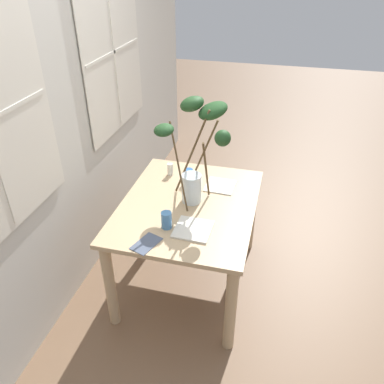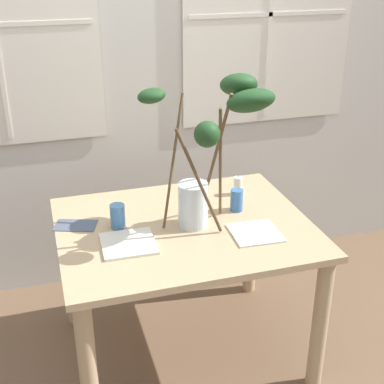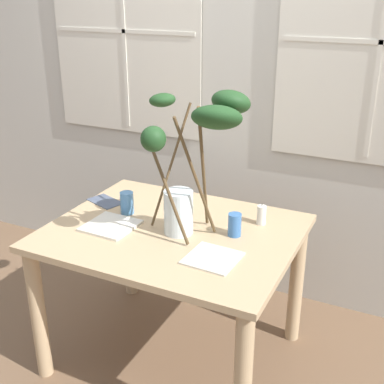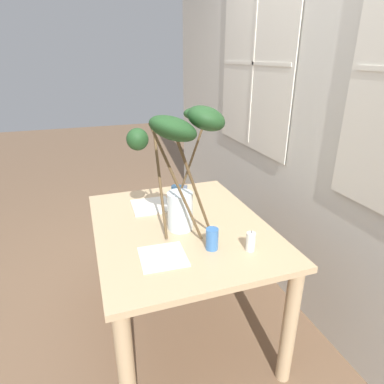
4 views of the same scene
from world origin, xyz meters
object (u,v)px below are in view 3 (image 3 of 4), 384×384
Objects in this scene: drinking_glass_blue_left at (127,203)px; drinking_glass_blue_right at (235,225)px; pillar_candle at (261,215)px; dining_table at (173,253)px; plate_square_right at (212,258)px; plate_square_left at (111,226)px; vase_with_branches at (195,154)px.

drinking_glass_blue_right is (0.59, 0.01, -0.00)m from drinking_glass_blue_left.
drinking_glass_blue_right is at bearing -113.19° from pillar_candle.
dining_table is 0.36m from plate_square_right.
plate_square_left is at bearing 173.10° from plate_square_right.
plate_square_left is at bearing -151.57° from pillar_candle.
vase_with_branches is at bearing 137.16° from plate_square_right.
vase_with_branches is at bearing -144.49° from drinking_glass_blue_right.
drinking_glass_blue_right is at bearing 14.26° from dining_table.
vase_with_branches reaches higher than dining_table.
dining_table is at bearing 165.22° from vase_with_branches.
dining_table is at bearing -12.66° from drinking_glass_blue_left.
pillar_candle is at bearing 79.56° from plate_square_right.
pillar_candle is at bearing 28.43° from plate_square_left.
drinking_glass_blue_right reaches higher than pillar_candle.
drinking_glass_blue_left is 0.64m from plate_square_right.
vase_with_branches is at bearing -14.78° from dining_table.
vase_with_branches is 3.07× the size of plate_square_left.
plate_square_left is (-0.43, -0.07, -0.41)m from vase_with_branches.
plate_square_right is 1.99× the size of pillar_candle.
drinking_glass_blue_left is 0.59m from drinking_glass_blue_right.
plate_square_right is (0.15, -0.14, -0.41)m from vase_with_branches.
drinking_glass_blue_left reaches higher than dining_table.
dining_table is 10.66× the size of drinking_glass_blue_right.
drinking_glass_blue_left is 0.69m from pillar_candle.
dining_table is 0.36m from drinking_glass_blue_left.
dining_table is at bearing -145.90° from pillar_candle.
drinking_glass_blue_right is (0.15, 0.11, -0.36)m from vase_with_branches.
dining_table is at bearing -165.74° from drinking_glass_blue_right.
vase_with_branches is (0.14, -0.04, 0.55)m from dining_table.
drinking_glass_blue_left is 1.07× the size of pillar_candle.
drinking_glass_blue_left is 0.18m from plate_square_left.
drinking_glass_blue_right is at bearing 89.16° from plate_square_right.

